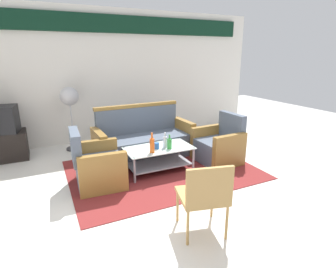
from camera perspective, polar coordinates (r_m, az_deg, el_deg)
ground_plane at (r=3.91m, az=4.94°, el=-12.18°), size 14.00×14.00×0.00m
wall_back at (r=6.26m, az=-9.36°, el=12.70°), size 6.52×0.19×2.80m
rug at (r=4.59m, az=-1.22°, el=-7.51°), size 2.98×2.19×0.01m
couch at (r=5.06m, az=-5.17°, el=-1.47°), size 1.83×0.81×0.96m
armchair_left at (r=4.13m, az=-14.70°, el=-6.67°), size 0.74×0.80×0.85m
armchair_right at (r=4.93m, az=10.67°, el=-2.54°), size 0.73×0.79×0.85m
coffee_table at (r=4.46m, az=-1.97°, el=-4.55°), size 1.10×0.60×0.40m
bottle_green at (r=4.32m, az=0.30°, el=-2.00°), size 0.07×0.07×0.23m
bottle_clear at (r=4.38m, az=-0.62°, el=-1.63°), size 0.06×0.06×0.26m
bottle_orange at (r=4.16m, az=-3.37°, el=-2.36°), size 0.07×0.07×0.32m
cup at (r=4.34m, az=-2.42°, el=-2.49°), size 0.08×0.08×0.10m
tv_stand at (r=5.76m, az=-31.45°, el=-2.24°), size 0.80×0.50×0.52m
pedestal_fan at (r=5.63m, az=-20.05°, el=6.76°), size 0.36×0.36×1.27m
wicker_chair at (r=2.87m, az=7.76°, el=-12.37°), size 0.58×0.58×0.84m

